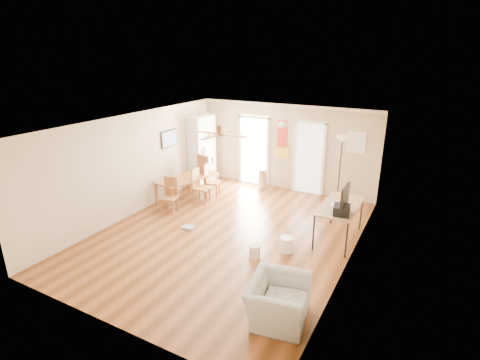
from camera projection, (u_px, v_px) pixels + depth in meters
The scene contains 30 objects.
floor at pixel (228, 234), 8.65m from camera, with size 7.00×7.00×0.00m, color brown.
ceiling at pixel (226, 123), 7.79m from camera, with size 5.50×7.00×0.00m, color silver, non-canonical shape.
wall_back at pixel (286, 148), 11.13m from camera, with size 5.50×0.04×2.60m, color beige, non-canonical shape.
wall_front at pixel (105, 252), 5.31m from camera, with size 5.50×0.04×2.60m, color beige, non-canonical shape.
wall_left at pixel (134, 164), 9.46m from camera, with size 0.04×7.00×2.60m, color beige, non-canonical shape.
wall_right at pixel (353, 204), 6.99m from camera, with size 0.04×7.00×2.60m, color beige, non-canonical shape.
crown_molding at pixel (227, 125), 7.81m from camera, with size 5.50×7.00×0.08m, color white, non-canonical shape.
kitchen_doorway at pixel (254, 151), 11.67m from camera, with size 0.90×0.10×2.10m, color white, non-canonical shape.
bathroom_doorway at pixel (309, 159), 10.86m from camera, with size 0.80×0.10×2.10m, color white, non-canonical shape.
wall_decal at pixel (282, 139), 11.09m from camera, with size 0.46×0.03×1.10m, color red.
ac_grille at pixel (356, 142), 10.05m from camera, with size 0.50×0.04×0.60m, color white.
framed_poster at pixel (169, 139), 10.48m from camera, with size 0.04×0.66×0.48m, color black.
ceiling_fan at pixel (219, 134), 7.60m from camera, with size 1.24×1.24×0.20m, color #593819, non-canonical shape.
bookshelf at pixel (202, 150), 11.68m from camera, with size 0.43×0.97×2.16m, color silver, non-canonical shape.
dining_table at pixel (182, 190), 10.43m from camera, with size 0.81×1.35×0.68m, color #A66435, non-canonical shape.
dining_chair_right_a at pixel (212, 181), 10.75m from camera, with size 0.40×0.40×0.96m, color #A86536, non-canonical shape.
dining_chair_right_b at pixel (201, 186), 10.29m from camera, with size 0.40×0.40×0.97m, color olive, non-canonical shape.
dining_chair_near at pixel (169, 196), 9.64m from camera, with size 0.39×0.39×0.94m, color #A46735, non-canonical shape.
dining_chair_far at pixel (208, 172), 11.29m from camera, with size 0.46×0.46×1.12m, color #94542F, non-canonical shape.
trash_can at pixel (263, 179), 11.43m from camera, with size 0.29×0.29×0.64m, color silver.
torchiere_lamp at pixel (340, 169), 10.25m from camera, with size 0.36×0.36×1.89m, color black, non-canonical shape.
computer_desk at pixel (339, 222), 8.28m from camera, with size 0.77×1.55×0.83m, color #A17F57, non-canonical shape.
imac at pixel (345, 199), 7.67m from camera, with size 0.09×0.64×0.60m, color black, non-canonical shape.
keyboard at pixel (335, 204), 8.21m from camera, with size 0.13×0.40×0.02m, color silver.
printer at pixel (342, 210), 7.66m from camera, with size 0.33×0.38×0.20m, color black.
orange_bottle at pixel (341, 199), 8.21m from camera, with size 0.07×0.07×0.22m, color #F94B16.
wastebasket_a at pixel (255, 251), 7.63m from camera, with size 0.24×0.24×0.27m, color white.
wastebasket_b at pixel (286, 245), 7.83m from camera, with size 0.29×0.29×0.33m, color white.
floor_cloth at pixel (188, 227), 8.92m from camera, with size 0.30×0.23×0.04m, color gray.
armchair at pixel (278, 301), 5.81m from camera, with size 1.02×0.89×0.66m, color #ACADA7.
Camera 1 is at (3.94, -6.69, 4.03)m, focal length 27.68 mm.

